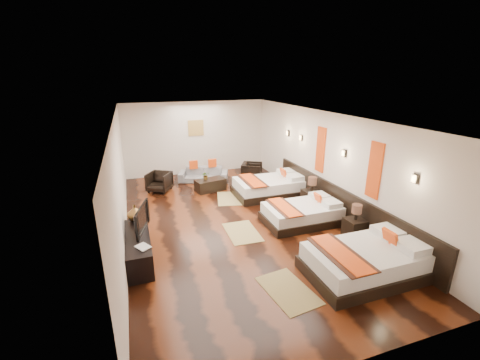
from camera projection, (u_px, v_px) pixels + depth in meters
name	position (u px, v px, depth m)	size (l,w,h in m)	color
floor	(234.00, 221.00, 8.55)	(5.50, 9.50, 0.01)	black
ceiling	(234.00, 116.00, 7.66)	(5.50, 9.50, 0.01)	white
back_wall	(196.00, 138.00, 12.36)	(5.50, 0.01, 2.80)	silver
left_wall	(120.00, 183.00, 7.25)	(0.01, 9.50, 2.80)	silver
right_wall	(326.00, 162.00, 8.96)	(0.01, 9.50, 2.80)	silver
headboard_panel	(339.00, 204.00, 8.53)	(0.08, 6.60, 0.90)	black
bed_near	(366.00, 261.00, 6.19)	(2.30, 1.44, 0.88)	black
bed_mid	(303.00, 213.00, 8.40)	(2.00, 1.26, 0.76)	black
bed_far	(269.00, 187.00, 10.32)	(2.21, 1.39, 0.84)	black
nightstand_a	(355.00, 226.00, 7.59)	(0.44, 0.44, 0.87)	black
nightstand_b	(311.00, 197.00, 9.34)	(0.48, 0.48, 0.94)	black
jute_mat_near	(288.00, 290.00, 5.79)	(0.75, 1.20, 0.01)	#98844D
jute_mat_mid	(242.00, 232.00, 7.93)	(0.75, 1.20, 0.01)	#98844D
jute_mat_far	(229.00, 198.00, 10.09)	(0.75, 1.20, 0.01)	#98844D
tv_console	(138.00, 248.00, 6.70)	(0.50, 1.80, 0.55)	black
tv	(138.00, 219.00, 6.76)	(0.98, 0.13, 0.57)	black
book	(138.00, 249.00, 6.09)	(0.22, 0.29, 0.03)	black
figurine	(135.00, 213.00, 7.28)	(0.36, 0.36, 0.38)	brown
sofa	(203.00, 174.00, 11.66)	(1.77, 0.69, 0.52)	slate
armchair_left	(159.00, 182.00, 10.65)	(0.70, 0.72, 0.66)	black
armchair_right	(252.00, 171.00, 11.79)	(0.70, 0.72, 0.66)	black
coffee_table	(210.00, 185.00, 10.74)	(1.00, 0.50, 0.40)	black
table_plant	(206.00, 175.00, 10.63)	(0.25, 0.22, 0.28)	#2B551C
orange_panel_a	(375.00, 170.00, 7.16)	(0.04, 0.40, 1.30)	#D86014
orange_panel_b	(321.00, 150.00, 9.13)	(0.04, 0.40, 1.30)	#D86014
sconce_near	(415.00, 179.00, 6.12)	(0.07, 0.12, 0.18)	black
sconce_mid	(344.00, 153.00, 8.09)	(0.07, 0.12, 0.18)	black
sconce_far	(301.00, 138.00, 10.06)	(0.07, 0.12, 0.18)	black
sconce_lounge	(288.00, 133.00, 10.86)	(0.07, 0.12, 0.18)	black
gold_artwork	(196.00, 128.00, 12.21)	(0.60, 0.04, 0.60)	#AD873F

